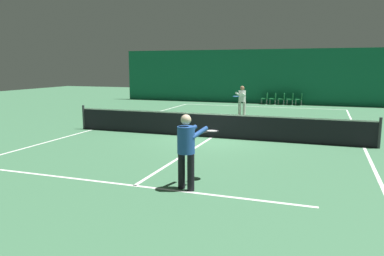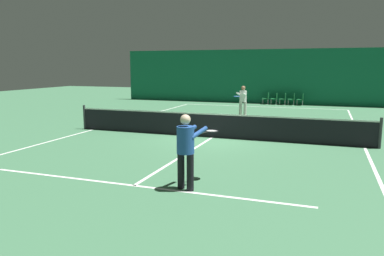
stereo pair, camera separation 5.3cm
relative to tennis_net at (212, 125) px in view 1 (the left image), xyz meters
The scene contains 16 objects.
ground_plane 0.51m from the tennis_net, ahead, with size 60.00×60.00×0.00m, color #3D704C.
backdrop_curtain 14.38m from the tennis_net, 90.00° to the left, with size 23.00×0.12×4.01m.
court_line_baseline_far 11.91m from the tennis_net, 90.00° to the left, with size 11.00×0.10×0.00m.
court_line_service_far 6.42m from the tennis_net, 90.00° to the left, with size 8.25×0.10×0.00m.
court_line_service_near 6.42m from the tennis_net, 90.00° to the right, with size 8.25×0.10×0.00m.
court_line_sideline_left 5.52m from the tennis_net, behind, with size 0.10×23.80×0.00m.
court_line_sideline_right 5.52m from the tennis_net, ahead, with size 0.10×23.80×0.00m.
court_line_centre 0.51m from the tennis_net, ahead, with size 0.10×12.80×0.00m.
tennis_net is the anchor object (origin of this frame).
player_near 6.35m from the tennis_net, 78.55° to the right, with size 0.78×1.42×1.73m.
player_far 6.41m from the tennis_net, 91.64° to the left, with size 0.53×1.40×1.71m.
courtside_chair_0 13.75m from the tennis_net, 89.92° to the left, with size 0.44×0.44×0.84m.
courtside_chair_1 13.76m from the tennis_net, 87.38° to the left, with size 0.44×0.44×0.84m.
courtside_chair_2 13.81m from the tennis_net, 84.85° to the left, with size 0.44×0.44×0.84m.
courtside_chair_3 13.87m from the tennis_net, 82.33° to the left, with size 0.44×0.44×0.84m.
courtside_chair_4 13.97m from the tennis_net, 79.85° to the left, with size 0.44×0.44×0.84m.
Camera 1 is at (4.11, -13.92, 2.79)m, focal length 35.00 mm.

